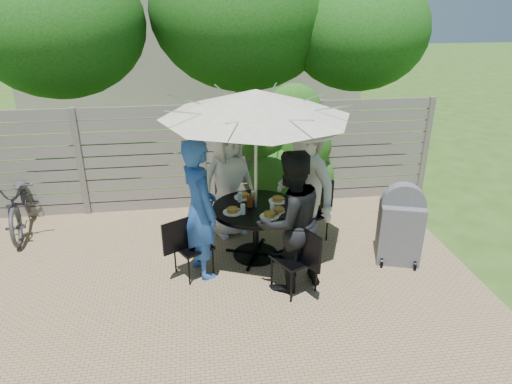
{
  "coord_description": "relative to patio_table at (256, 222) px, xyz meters",
  "views": [
    {
      "loc": [
        -0.12,
        -4.38,
        3.47
      ],
      "look_at": [
        0.69,
        1.44,
        0.92
      ],
      "focal_mm": 32.0,
      "sensor_mm": 36.0,
      "label": 1
    }
  ],
  "objects": [
    {
      "name": "umbrella",
      "position": [
        0.0,
        0.0,
        1.67
      ],
      "size": [
        3.22,
        3.22,
        2.4
      ],
      "rotation": [
        0.0,
        0.0,
        0.39
      ],
      "color": "silver",
      "rests_on": "ground"
    },
    {
      "name": "plate_front",
      "position": [
        0.14,
        -0.33,
        0.26
      ],
      "size": [
        0.26,
        0.26,
        0.06
      ],
      "color": "white",
      "rests_on": "patio_table"
    },
    {
      "name": "plate_right",
      "position": [
        0.33,
        0.14,
        0.26
      ],
      "size": [
        0.26,
        0.26,
        0.06
      ],
      "color": "white",
      "rests_on": "patio_table"
    },
    {
      "name": "chair_left",
      "position": [
        -0.89,
        -0.37,
        -0.28
      ],
      "size": [
        0.67,
        0.58,
        0.88
      ],
      "rotation": [
        0.0,
        0.0,
        6.8
      ],
      "color": "black",
      "rests_on": "ground"
    },
    {
      "name": "bbq_grill",
      "position": [
        1.95,
        -0.39,
        -0.01
      ],
      "size": [
        0.68,
        0.59,
        1.17
      ],
      "rotation": [
        0.0,
        0.0,
        -0.3
      ],
      "color": "#5D5D62",
      "rests_on": "ground"
    },
    {
      "name": "backyard_envelope",
      "position": [
        -0.57,
        9.05,
        2.06
      ],
      "size": [
        60.0,
        60.0,
        5.0
      ],
      "color": "#2D4B17",
      "rests_on": "ground"
    },
    {
      "name": "chair_back",
      "position": [
        -0.36,
        0.89,
        -0.29
      ],
      "size": [
        0.52,
        0.67,
        0.87
      ],
      "rotation": [
        0.0,
        0.0,
        5.01
      ],
      "color": "black",
      "rests_on": "ground"
    },
    {
      "name": "bicycle",
      "position": [
        -3.55,
        1.36,
        -0.08
      ],
      "size": [
        0.9,
        1.87,
        0.94
      ],
      "primitive_type": "imported",
      "rotation": [
        0.0,
        0.0,
        0.16
      ],
      "color": "#333338",
      "rests_on": "ground"
    },
    {
      "name": "person_front",
      "position": [
        0.31,
        -0.77,
        0.37
      ],
      "size": [
        1.09,
        0.98,
        1.84
      ],
      "primitive_type": "imported",
      "rotation": [
        0.0,
        0.0,
        3.53
      ],
      "color": "black",
      "rests_on": "ground"
    },
    {
      "name": "syrup_jug",
      "position": [
        -0.07,
        0.02,
        0.32
      ],
      "size": [
        0.09,
        0.09,
        0.16
      ],
      "primitive_type": "cylinder",
      "color": "#59280C",
      "rests_on": "patio_table"
    },
    {
      "name": "glass_front",
      "position": [
        0.2,
        -0.2,
        0.31
      ],
      "size": [
        0.07,
        0.07,
        0.14
      ],
      "primitive_type": "cylinder",
      "color": "silver",
      "rests_on": "patio_table"
    },
    {
      "name": "glass_left",
      "position": [
        -0.2,
        -0.2,
        0.31
      ],
      "size": [
        0.07,
        0.07,
        0.14
      ],
      "primitive_type": "cylinder",
      "color": "silver",
      "rests_on": "patio_table"
    },
    {
      "name": "chair_front",
      "position": [
        0.37,
        -0.89,
        -0.26
      ],
      "size": [
        0.62,
        0.73,
        0.96
      ],
      "rotation": [
        0.0,
        0.0,
        2.04
      ],
      "color": "black",
      "rests_on": "ground"
    },
    {
      "name": "plate_extra",
      "position": [
        0.28,
        -0.21,
        0.26
      ],
      "size": [
        0.24,
        0.24,
        0.06
      ],
      "color": "white",
      "rests_on": "patio_table"
    },
    {
      "name": "person_left",
      "position": [
        -0.77,
        -0.31,
        0.4
      ],
      "size": [
        0.68,
        0.81,
        1.9
      ],
      "primitive_type": "imported",
      "rotation": [
        0.0,
        0.0,
        8.24
      ],
      "color": "#2753AB",
      "rests_on": "ground"
    },
    {
      "name": "patio_table",
      "position": [
        0.0,
        0.0,
        0.0
      ],
      "size": [
        1.56,
        1.56,
        0.79
      ],
      "rotation": [
        0.0,
        0.0,
        0.39
      ],
      "color": "black",
      "rests_on": "ground"
    },
    {
      "name": "plate_back",
      "position": [
        -0.14,
        0.33,
        0.26
      ],
      "size": [
        0.26,
        0.26,
        0.06
      ],
      "color": "white",
      "rests_on": "patio_table"
    },
    {
      "name": "person_right",
      "position": [
        0.77,
        0.31,
        0.42
      ],
      "size": [
        1.14,
        1.43,
        1.94
      ],
      "primitive_type": "imported",
      "rotation": [
        0.0,
        0.0,
        5.1
      ],
      "color": "beige",
      "rests_on": "ground"
    },
    {
      "name": "chair_right",
      "position": [
        0.89,
        0.37,
        -0.28
      ],
      "size": [
        0.68,
        0.57,
        0.89
      ],
      "rotation": [
        0.0,
        0.0,
        3.58
      ],
      "color": "black",
      "rests_on": "ground"
    },
    {
      "name": "glass_back",
      "position": [
        -0.2,
        0.2,
        0.31
      ],
      "size": [
        0.07,
        0.07,
        0.14
      ],
      "primitive_type": "cylinder",
      "color": "silver",
      "rests_on": "patio_table"
    },
    {
      "name": "coffee_cup",
      "position": [
        0.01,
        0.24,
        0.3
      ],
      "size": [
        0.08,
        0.08,
        0.12
      ],
      "primitive_type": "cylinder",
      "color": "#C6B293",
      "rests_on": "patio_table"
    },
    {
      "name": "person_back",
      "position": [
        -0.31,
        0.77,
        0.32
      ],
      "size": [
        0.99,
        0.83,
        1.73
      ],
      "primitive_type": "imported",
      "rotation": [
        0.0,
        0.0,
        6.67
      ],
      "color": "silver",
      "rests_on": "ground"
    },
    {
      "name": "plate_left",
      "position": [
        -0.33,
        -0.14,
        0.26
      ],
      "size": [
        0.26,
        0.26,
        0.06
      ],
      "color": "white",
      "rests_on": "patio_table"
    }
  ]
}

